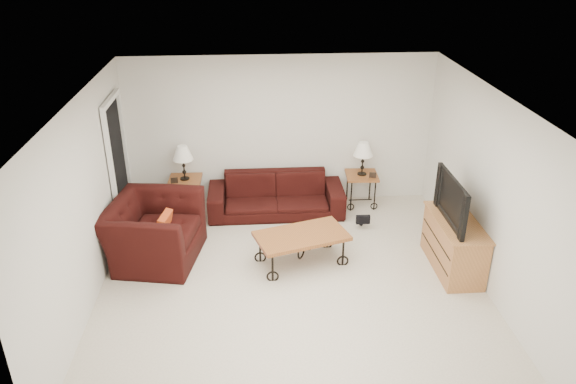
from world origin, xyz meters
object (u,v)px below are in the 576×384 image
object	(u,v)px
tv_stand	(454,245)
backpack	(362,214)
armchair	(154,231)
side_table_right	(361,190)
television	(459,200)
coffee_table	(301,249)
sofa	(276,195)
lamp_right	(363,159)
side_table_left	(186,195)
lamp_left	(183,163)

from	to	relation	value
tv_stand	backpack	xyz separation A→B (m)	(-1.02, 1.26, -0.15)
armchair	tv_stand	world-z (taller)	armchair
side_table_right	television	world-z (taller)	television
coffee_table	backpack	world-z (taller)	coffee_table
sofa	backpack	size ratio (longest dim) A/B	5.10
lamp_right	backpack	distance (m)	0.98
side_table_left	coffee_table	xyz separation A→B (m)	(1.75, -1.74, -0.05)
sofa	television	bearing A→B (deg)	-38.00
side_table_left	sofa	bearing A→B (deg)	-6.97
coffee_table	armchair	distance (m)	2.07
coffee_table	television	world-z (taller)	television
side_table_left	tv_stand	size ratio (longest dim) A/B	0.47
lamp_right	coffee_table	distance (m)	2.18
sofa	side_table_right	distance (m)	1.45
lamp_right	backpack	bearing A→B (deg)	-99.37
lamp_left	backpack	bearing A→B (deg)	-14.73
side_table_left	coffee_table	bearing A→B (deg)	-44.81
lamp_right	television	size ratio (longest dim) A/B	0.52
lamp_right	tv_stand	bearing A→B (deg)	-65.74
side_table_right	television	size ratio (longest dim) A/B	0.52
coffee_table	lamp_right	bearing A→B (deg)	56.19
armchair	sofa	bearing A→B (deg)	-43.82
coffee_table	backpack	distance (m)	1.45
lamp_left	coffee_table	bearing A→B (deg)	-44.81
coffee_table	armchair	xyz separation A→B (m)	(-2.04, 0.29, 0.20)
sofa	lamp_right	world-z (taller)	lamp_right
sofa	coffee_table	bearing A→B (deg)	-79.94
backpack	television	bearing A→B (deg)	-75.61
armchair	backpack	bearing A→B (deg)	-66.44
side_table_left	backpack	size ratio (longest dim) A/B	1.33
side_table_right	backpack	xyz separation A→B (m)	(-0.12, -0.73, -0.07)
lamp_right	side_table_left	bearing A→B (deg)	180.00
sofa	side_table_right	bearing A→B (deg)	7.13
lamp_right	television	bearing A→B (deg)	-66.22
lamp_left	lamp_right	size ratio (longest dim) A/B	1.01
lamp_left	tv_stand	distance (m)	4.33
sofa	tv_stand	bearing A→B (deg)	-37.76
side_table_right	television	xyz separation A→B (m)	(0.88, -1.99, 0.76)
television	side_table_left	bearing A→B (deg)	-117.71
sofa	television	distance (m)	3.03
tv_stand	television	world-z (taller)	television
television	coffee_table	bearing A→B (deg)	-97.06
lamp_right	coffee_table	bearing A→B (deg)	-123.81
lamp_left	armchair	size ratio (longest dim) A/B	0.43
side_table_left	lamp_left	distance (m)	0.57
sofa	lamp_left	distance (m)	1.58
tv_stand	television	bearing A→B (deg)	180.00
lamp_left	coffee_table	distance (m)	2.54
lamp_left	coffee_table	size ratio (longest dim) A/B	0.46
backpack	side_table_left	bearing A→B (deg)	141.19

